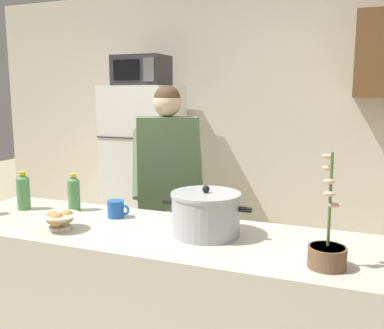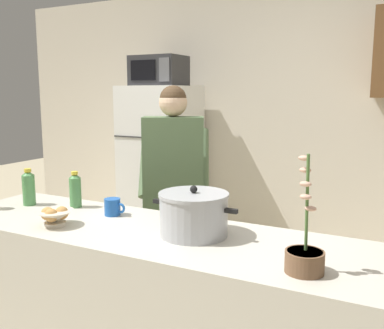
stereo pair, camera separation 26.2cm
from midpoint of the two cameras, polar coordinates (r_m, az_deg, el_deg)
name	(u,v)px [view 2 (the right image)]	position (r m, az deg, el deg)	size (l,w,h in m)	color
back_wall_unit	(301,115)	(4.16, 15.93, 6.24)	(6.00, 0.48, 2.60)	beige
kitchen_island	(144,314)	(2.38, -3.04, -19.14)	(2.32, 0.68, 0.92)	beige
refrigerator	(161,171)	(4.27, -2.35, -0.93)	(0.64, 0.68, 1.67)	white
microwave	(159,71)	(4.19, -2.59, 12.25)	(0.48, 0.37, 0.28)	#2D2D30
person_near_pot	(174,175)	(3.03, 0.03, -1.38)	(0.61, 0.57, 1.65)	#33384C
cooking_pot	(194,214)	(2.09, 3.84, -6.57)	(0.45, 0.34, 0.24)	#ADAFB5
coffee_mug	(113,207)	(2.45, -7.41, -5.62)	(0.13, 0.09, 0.10)	#1E59B2
bread_bowl	(54,216)	(2.31, -14.64, -6.66)	(0.20, 0.20, 0.10)	beige
bottle_mid_counter	(29,187)	(2.77, -18.28, -2.91)	(0.08, 0.08, 0.23)	#4C8C4C
bottle_far_corner	(75,190)	(2.64, -12.46, -3.32)	(0.07, 0.07, 0.22)	#4C8C4C
potted_orchid	(305,255)	(1.76, 18.90, -11.35)	(0.15, 0.15, 0.46)	brown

